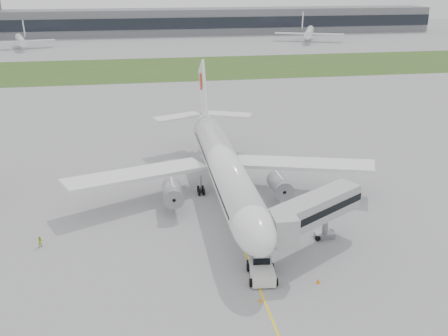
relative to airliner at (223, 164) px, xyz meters
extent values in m
plane|color=#949497|center=(0.00, -4.87, -5.66)|extent=(600.00, 600.00, 0.00)
cube|color=#33501E|center=(0.00, 115.13, -5.65)|extent=(600.00, 50.00, 0.02)
cube|color=slate|center=(0.00, 225.13, 1.34)|extent=(320.00, 22.00, 14.00)
cube|color=#1E212A|center=(0.00, 214.13, 1.34)|extent=(320.00, 0.60, 6.00)
cylinder|color=white|center=(0.00, -0.87, -0.06)|extent=(5.00, 38.00, 5.00)
ellipsoid|color=white|center=(0.00, -20.37, -0.06)|extent=(5.00, 11.00, 5.00)
cube|color=black|center=(0.00, -21.37, 0.84)|extent=(3.20, 1.54, 1.14)
cone|color=white|center=(0.00, 21.13, 0.74)|extent=(5.00, 10.53, 6.16)
cube|color=white|center=(-13.00, 1.13, -1.26)|extent=(22.13, 13.52, 1.70)
cube|color=white|center=(13.00, 1.13, -1.26)|extent=(22.13, 13.52, 1.70)
cylinder|color=gray|center=(-8.00, -3.37, -2.66)|extent=(2.70, 5.20, 2.70)
cylinder|color=gray|center=(8.00, -3.37, -2.66)|extent=(2.70, 5.20, 2.70)
cube|color=white|center=(0.00, 22.63, 5.84)|extent=(0.45, 10.90, 12.76)
cylinder|color=#B9220A|center=(0.00, 23.63, 7.84)|extent=(0.60, 3.20, 3.20)
cube|color=white|center=(-5.00, 23.63, 1.14)|extent=(9.54, 6.34, 0.35)
cube|color=white|center=(5.00, 23.63, 1.14)|extent=(9.54, 6.34, 0.35)
cylinder|color=gray|center=(0.00, -19.87, -4.11)|extent=(0.24, 0.24, 3.10)
cylinder|color=black|center=(-3.20, 2.13, -5.11)|extent=(1.40, 1.10, 1.10)
cylinder|color=black|center=(3.20, 2.13, -5.11)|extent=(1.40, 1.10, 1.10)
cube|color=silver|center=(0.73, -22.41, -4.83)|extent=(3.10, 4.93, 1.24)
cube|color=silver|center=(0.87, -21.18, -3.79)|extent=(2.04, 1.86, 1.04)
cube|color=black|center=(0.87, -21.18, -3.74)|extent=(2.10, 1.91, 0.88)
cylinder|color=black|center=(-0.49, -20.71, -5.19)|extent=(0.46, 0.97, 0.93)
cylinder|color=black|center=(2.29, -21.02, -5.19)|extent=(0.46, 0.97, 0.93)
cylinder|color=black|center=(-0.84, -23.80, -5.19)|extent=(0.46, 0.97, 0.93)
cylinder|color=black|center=(1.95, -24.11, -5.19)|extent=(0.46, 0.97, 0.93)
cube|color=#AEAFB1|center=(8.71, -16.72, -0.22)|extent=(14.14, 10.31, 3.14)
cube|color=black|center=(8.71, -16.72, -0.22)|extent=(14.38, 10.51, 0.94)
cube|color=#AEAFB1|center=(3.44, -21.16, -0.22)|extent=(2.72, 3.56, 3.56)
cylinder|color=gray|center=(11.11, -14.64, -3.67)|extent=(0.73, 0.73, 3.98)
cube|color=gray|center=(11.11, -14.64, -5.29)|extent=(2.91, 2.56, 0.73)
cylinder|color=black|center=(9.95, -15.34, -5.29)|extent=(0.65, 0.79, 0.73)
cylinder|color=black|center=(12.27, -13.93, -5.29)|extent=(0.65, 0.79, 0.73)
cone|color=orange|center=(-0.50, -26.73, -5.40)|extent=(0.38, 0.38, 0.52)
cone|color=orange|center=(6.76, -24.48, -5.35)|extent=(0.45, 0.45, 0.61)
imported|color=#B5E826|center=(1.34, -24.38, -4.89)|extent=(0.58, 0.39, 1.53)
imported|color=#B6D623|center=(-25.41, -10.87, -4.91)|extent=(0.93, 0.89, 1.50)
camera|label=1|loc=(-11.70, -69.66, 26.91)|focal=40.00mm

